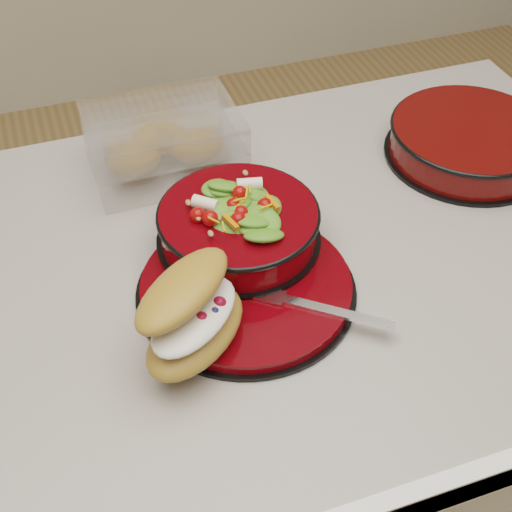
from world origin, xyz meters
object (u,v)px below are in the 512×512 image
object	(u,v)px
dinner_plate	(247,287)
extra_bowl	(470,140)
island_counter	(240,448)
croissant	(193,314)
pastry_box	(164,143)
salad_bowl	(238,221)
fork	(316,307)

from	to	relation	value
dinner_plate	extra_bowl	bearing A→B (deg)	21.73
island_counter	extra_bowl	xyz separation A→B (m)	(0.42, 0.12, 0.48)
croissant	pastry_box	xyz separation A→B (m)	(0.05, 0.36, -0.02)
pastry_box	extra_bowl	size ratio (longest dim) A/B	0.86
dinner_plate	pastry_box	xyz separation A→B (m)	(-0.03, 0.29, 0.03)
dinner_plate	salad_bowl	world-z (taller)	salad_bowl
pastry_box	extra_bowl	world-z (taller)	pastry_box
island_counter	extra_bowl	world-z (taller)	extra_bowl
extra_bowl	island_counter	bearing A→B (deg)	-164.25
salad_bowl	extra_bowl	size ratio (longest dim) A/B	0.85
dinner_plate	croissant	distance (m)	0.12
fork	dinner_plate	bearing A→B (deg)	81.21
island_counter	pastry_box	distance (m)	0.55
pastry_box	croissant	bearing A→B (deg)	-99.07
salad_bowl	croissant	size ratio (longest dim) A/B	1.24
dinner_plate	island_counter	bearing A→B (deg)	90.63
salad_bowl	pastry_box	bearing A→B (deg)	102.24
pastry_box	island_counter	bearing A→B (deg)	-83.15
croissant	fork	bearing A→B (deg)	-40.89
croissant	pastry_box	distance (m)	0.36
salad_bowl	croissant	distance (m)	0.18
fork	island_counter	bearing A→B (deg)	67.02
extra_bowl	dinner_plate	bearing A→B (deg)	-158.27
dinner_plate	pastry_box	distance (m)	0.30
fork	extra_bowl	size ratio (longest dim) A/B	0.59
croissant	extra_bowl	xyz separation A→B (m)	(0.50, 0.23, -0.04)
salad_bowl	extra_bowl	distance (m)	0.41
salad_bowl	extra_bowl	world-z (taller)	salad_bowl
island_counter	salad_bowl	bearing A→B (deg)	61.99
dinner_plate	croissant	bearing A→B (deg)	-141.55
salad_bowl	fork	size ratio (longest dim) A/B	1.43
dinner_plate	croissant	size ratio (longest dim) A/B	1.59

